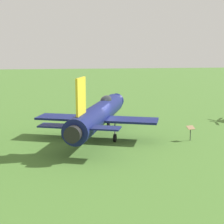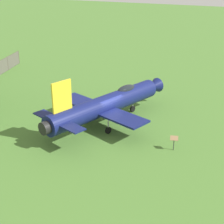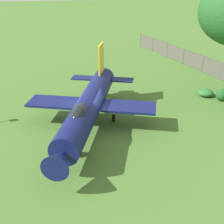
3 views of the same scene
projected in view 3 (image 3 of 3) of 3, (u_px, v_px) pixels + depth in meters
ground_plane at (90, 127)px, 21.76m from camera, size 200.00×200.00×0.00m
display_jet at (88, 107)px, 20.63m from camera, size 9.54×13.82×5.09m
shrub_near_fence at (222, 95)px, 26.00m from camera, size 1.04×1.00×1.11m
shrub_by_tree at (206, 93)px, 27.02m from camera, size 1.41×1.34×0.65m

